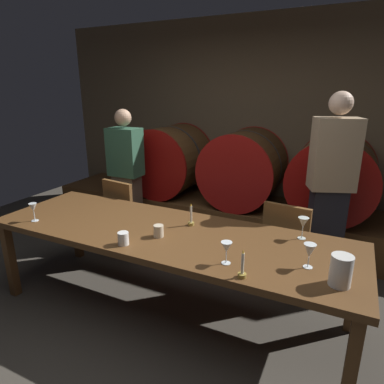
{
  "coord_description": "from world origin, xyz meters",
  "views": [
    {
      "loc": [
        1.18,
        -1.83,
        1.82
      ],
      "look_at": [
        0.09,
        0.43,
        1.04
      ],
      "focal_mm": 31.35,
      "sensor_mm": 36.0,
      "label": 1
    }
  ],
  "objects_px": {
    "guest_right": "(330,191)",
    "wine_glass_center_left": "(227,248)",
    "guest_left": "(126,176)",
    "wine_glass_far_left": "(33,208)",
    "wine_glass_center_right": "(303,223)",
    "wine_barrel_left": "(170,160)",
    "wine_glass_far_right": "(309,251)",
    "wine_barrel_center": "(244,168)",
    "chair_left": "(126,214)",
    "pitcher": "(341,271)",
    "cup_left": "(123,238)",
    "wine_barrel_right": "(333,177)",
    "dining_table": "(167,238)",
    "cup_right": "(159,231)",
    "candle_left": "(191,219)",
    "candle_right": "(242,270)",
    "chair_right": "(288,243)"
  },
  "relations": [
    {
      "from": "candle_left",
      "to": "cup_right",
      "type": "bearing_deg",
      "value": -112.59
    },
    {
      "from": "wine_barrel_right",
      "to": "guest_right",
      "type": "bearing_deg",
      "value": -88.75
    },
    {
      "from": "wine_barrel_center",
      "to": "chair_left",
      "type": "bearing_deg",
      "value": -132.52
    },
    {
      "from": "guest_right",
      "to": "wine_glass_center_left",
      "type": "bearing_deg",
      "value": 48.75
    },
    {
      "from": "guest_left",
      "to": "candle_right",
      "type": "bearing_deg",
      "value": 142.66
    },
    {
      "from": "wine_barrel_right",
      "to": "wine_glass_center_left",
      "type": "height_order",
      "value": "wine_barrel_right"
    },
    {
      "from": "cup_left",
      "to": "cup_right",
      "type": "relative_size",
      "value": 1.02
    },
    {
      "from": "candle_left",
      "to": "wine_glass_far_left",
      "type": "bearing_deg",
      "value": -158.27
    },
    {
      "from": "chair_left",
      "to": "guest_left",
      "type": "xyz_separation_m",
      "value": [
        -0.22,
        0.34,
        0.32
      ]
    },
    {
      "from": "chair_right",
      "to": "wine_glass_far_right",
      "type": "xyz_separation_m",
      "value": [
        0.26,
        -0.82,
        0.36
      ]
    },
    {
      "from": "cup_left",
      "to": "wine_barrel_right",
      "type": "bearing_deg",
      "value": 59.52
    },
    {
      "from": "candle_left",
      "to": "candle_right",
      "type": "bearing_deg",
      "value": -43.06
    },
    {
      "from": "wine_barrel_right",
      "to": "chair_left",
      "type": "height_order",
      "value": "wine_barrel_right"
    },
    {
      "from": "wine_barrel_left",
      "to": "dining_table",
      "type": "bearing_deg",
      "value": -61.53
    },
    {
      "from": "wine_glass_center_left",
      "to": "cup_left",
      "type": "relative_size",
      "value": 1.61
    },
    {
      "from": "wine_barrel_left",
      "to": "pitcher",
      "type": "height_order",
      "value": "wine_barrel_left"
    },
    {
      "from": "wine_barrel_center",
      "to": "wine_barrel_right",
      "type": "xyz_separation_m",
      "value": [
        1.02,
        0.0,
        0.0
      ]
    },
    {
      "from": "wine_barrel_left",
      "to": "guest_right",
      "type": "distance_m",
      "value": 2.19
    },
    {
      "from": "candle_right",
      "to": "wine_glass_far_right",
      "type": "height_order",
      "value": "candle_right"
    },
    {
      "from": "candle_left",
      "to": "cup_left",
      "type": "distance_m",
      "value": 0.6
    },
    {
      "from": "wine_barrel_left",
      "to": "wine_glass_far_right",
      "type": "distance_m",
      "value": 2.78
    },
    {
      "from": "candle_right",
      "to": "cup_right",
      "type": "height_order",
      "value": "candle_right"
    },
    {
      "from": "candle_left",
      "to": "candle_right",
      "type": "distance_m",
      "value": 0.85
    },
    {
      "from": "chair_left",
      "to": "wine_glass_far_left",
      "type": "distance_m",
      "value": 1.08
    },
    {
      "from": "guest_left",
      "to": "wine_glass_far_right",
      "type": "bearing_deg",
      "value": 152.71
    },
    {
      "from": "wine_barrel_right",
      "to": "guest_right",
      "type": "height_order",
      "value": "guest_right"
    },
    {
      "from": "guest_left",
      "to": "wine_glass_far_left",
      "type": "distance_m",
      "value": 1.35
    },
    {
      "from": "chair_left",
      "to": "wine_glass_center_right",
      "type": "xyz_separation_m",
      "value": [
        1.91,
        -0.37,
        0.37
      ]
    },
    {
      "from": "wine_glass_center_left",
      "to": "cup_right",
      "type": "distance_m",
      "value": 0.63
    },
    {
      "from": "wine_barrel_center",
      "to": "guest_left",
      "type": "relative_size",
      "value": 0.58
    },
    {
      "from": "chair_right",
      "to": "guest_left",
      "type": "distance_m",
      "value": 2.03
    },
    {
      "from": "chair_left",
      "to": "wine_glass_center_right",
      "type": "bearing_deg",
      "value": 177.13
    },
    {
      "from": "wine_barrel_right",
      "to": "cup_left",
      "type": "height_order",
      "value": "wine_barrel_right"
    },
    {
      "from": "wine_barrel_center",
      "to": "cup_left",
      "type": "height_order",
      "value": "wine_barrel_center"
    },
    {
      "from": "candle_left",
      "to": "wine_glass_center_left",
      "type": "relative_size",
      "value": 1.28
    },
    {
      "from": "wine_barrel_center",
      "to": "dining_table",
      "type": "distance_m",
      "value": 1.79
    },
    {
      "from": "wine_barrel_right",
      "to": "cup_right",
      "type": "xyz_separation_m",
      "value": [
        -1.09,
        -1.9,
        -0.1
      ]
    },
    {
      "from": "chair_left",
      "to": "candle_left",
      "type": "xyz_separation_m",
      "value": [
        1.05,
        -0.51,
        0.3
      ]
    },
    {
      "from": "dining_table",
      "to": "chair_left",
      "type": "relative_size",
      "value": 3.33
    },
    {
      "from": "wine_barrel_center",
      "to": "pitcher",
      "type": "height_order",
      "value": "wine_barrel_center"
    },
    {
      "from": "candle_right",
      "to": "cup_right",
      "type": "xyz_separation_m",
      "value": [
        -0.75,
        0.28,
        -0.0
      ]
    },
    {
      "from": "wine_barrel_left",
      "to": "candle_right",
      "type": "relative_size",
      "value": 4.97
    },
    {
      "from": "guest_right",
      "to": "wine_glass_center_right",
      "type": "distance_m",
      "value": 0.75
    },
    {
      "from": "wine_barrel_right",
      "to": "guest_left",
      "type": "relative_size",
      "value": 0.58
    },
    {
      "from": "wine_glass_far_left",
      "to": "chair_right",
      "type": "bearing_deg",
      "value": 27.85
    },
    {
      "from": "candle_left",
      "to": "wine_glass_far_right",
      "type": "xyz_separation_m",
      "value": [
        0.96,
        -0.29,
        0.06
      ]
    },
    {
      "from": "wine_barrel_center",
      "to": "wine_glass_far_right",
      "type": "relative_size",
      "value": 5.68
    },
    {
      "from": "wine_barrel_center",
      "to": "chair_left",
      "type": "relative_size",
      "value": 1.04
    },
    {
      "from": "cup_left",
      "to": "pitcher",
      "type": "bearing_deg",
      "value": 4.53
    },
    {
      "from": "wine_barrel_left",
      "to": "chair_left",
      "type": "height_order",
      "value": "wine_barrel_left"
    }
  ]
}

